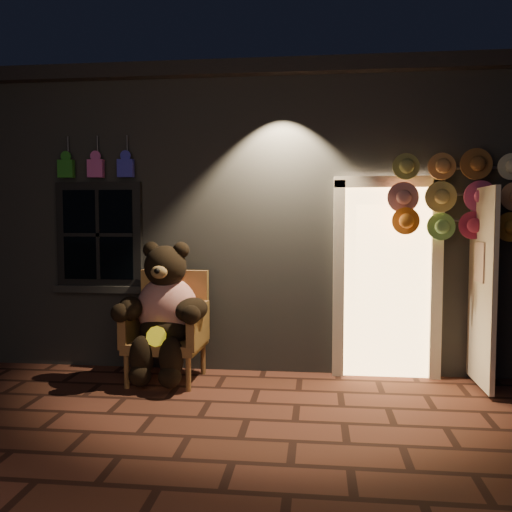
# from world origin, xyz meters

# --- Properties ---
(ground) EXTENTS (60.00, 60.00, 0.00)m
(ground) POSITION_xyz_m (0.00, 0.00, 0.00)
(ground) COLOR #562C21
(ground) RESTS_ON ground
(shop_building) EXTENTS (7.30, 5.95, 3.51)m
(shop_building) POSITION_xyz_m (0.00, 3.99, 1.74)
(shop_building) COLOR slate
(shop_building) RESTS_ON ground
(wicker_armchair) EXTENTS (0.83, 0.75, 1.16)m
(wicker_armchair) POSITION_xyz_m (-1.00, 1.10, 0.58)
(wicker_armchair) COLOR #945F39
(wicker_armchair) RESTS_ON ground
(teddy_bear) EXTENTS (1.05, 0.82, 1.44)m
(teddy_bear) POSITION_xyz_m (-1.00, 0.96, 0.77)
(teddy_bear) COLOR #AE1E12
(teddy_bear) RESTS_ON ground
(hat_rack) EXTENTS (1.66, 0.22, 2.46)m
(hat_rack) POSITION_xyz_m (2.08, 1.28, 1.97)
(hat_rack) COLOR #59595E
(hat_rack) RESTS_ON ground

